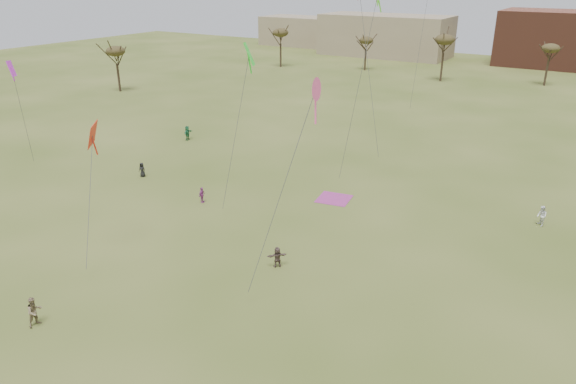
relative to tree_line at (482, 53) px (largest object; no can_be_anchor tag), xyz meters
The scene contains 12 objects.
ground 79.49m from the tree_line, 87.94° to the right, with size 260.00×260.00×0.00m, color #41551A.
spectator_fore_b 82.25m from the tree_line, 94.15° to the right, with size 0.93×0.73×1.92m, color #8C7759.
spectator_fore_c 68.61m from the tree_line, 87.77° to the right, with size 1.46×0.46×1.57m, color brown.
flyer_mid_a 63.53m from the tree_line, 107.90° to the right, with size 0.74×0.48×1.51m, color black.
spectator_mid_d 63.17m from the tree_line, 98.84° to the right, with size 0.87×0.36×1.49m, color #AB4799.
spectator_mid_e 54.21m from the tree_line, 70.73° to the right, with size 0.86×0.67×1.77m, color white.
flyer_far_a 53.81m from the tree_line, 117.14° to the right, with size 1.69×0.54×1.82m, color #28784B.
blanket_plum 55.36m from the tree_line, 89.63° to the right, with size 2.99×2.99×0.03m, color #B73892.
tree_line is the anchor object (origin of this frame).
building_tan 48.22m from the tree_line, 131.87° to the left, with size 32.00×14.00×10.00m, color #937F60.
building_brick 41.64m from the tree_line, 79.14° to the left, with size 26.00×16.00×12.00m, color brown.
building_tan_west 75.57m from the tree_line, 145.40° to the left, with size 20.00×12.00×8.00m, color #937F60.
Camera 1 is at (18.39, -17.55, 19.78)m, focal length 33.42 mm.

